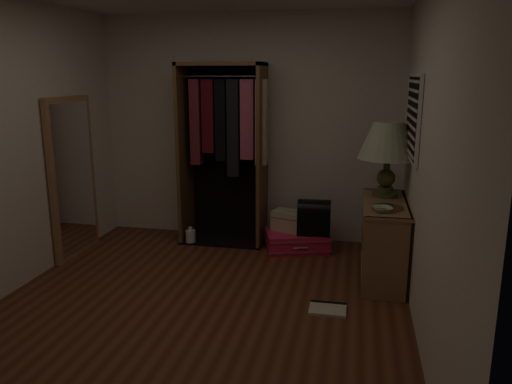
# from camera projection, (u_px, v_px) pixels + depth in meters

# --- Properties ---
(ground) EXTENTS (4.00, 4.00, 0.00)m
(ground) POSITION_uv_depth(u_px,v_px,m) (199.00, 308.00, 4.21)
(ground) COLOR #572B18
(ground) RESTS_ON ground
(room_walls) EXTENTS (3.52, 4.02, 2.60)m
(room_walls) POSITION_uv_depth(u_px,v_px,m) (204.00, 130.00, 3.89)
(room_walls) COLOR silver
(room_walls) RESTS_ON ground
(console_bookshelf) EXTENTS (0.42, 1.12, 0.75)m
(console_bookshelf) POSITION_uv_depth(u_px,v_px,m) (383.00, 237.00, 4.80)
(console_bookshelf) COLOR #8F6445
(console_bookshelf) RESTS_ON ground
(open_wardrobe) EXTENTS (0.99, 0.50, 2.05)m
(open_wardrobe) POSITION_uv_depth(u_px,v_px,m) (226.00, 138.00, 5.66)
(open_wardrobe) COLOR brown
(open_wardrobe) RESTS_ON ground
(floor_mirror) EXTENTS (0.06, 0.80, 1.70)m
(floor_mirror) POSITION_uv_depth(u_px,v_px,m) (73.00, 178.00, 5.30)
(floor_mirror) COLOR #A2724E
(floor_mirror) RESTS_ON ground
(pink_suitcase) EXTENTS (0.80, 0.67, 0.21)m
(pink_suitcase) POSITION_uv_depth(u_px,v_px,m) (297.00, 241.00, 5.59)
(pink_suitcase) COLOR #E51B4D
(pink_suitcase) RESTS_ON ground
(train_case) EXTENTS (0.39, 0.32, 0.24)m
(train_case) POSITION_uv_depth(u_px,v_px,m) (288.00, 220.00, 5.59)
(train_case) COLOR #BCB190
(train_case) RESTS_ON pink_suitcase
(black_bag) EXTENTS (0.37, 0.25, 0.39)m
(black_bag) POSITION_uv_depth(u_px,v_px,m) (314.00, 216.00, 5.44)
(black_bag) COLOR black
(black_bag) RESTS_ON pink_suitcase
(table_lamp) EXTENTS (0.69, 0.69, 0.73)m
(table_lamp) POSITION_uv_depth(u_px,v_px,m) (388.00, 142.00, 4.80)
(table_lamp) COLOR #444C24
(table_lamp) RESTS_ON console_bookshelf
(brass_tray) EXTENTS (0.31, 0.31, 0.02)m
(brass_tray) POSITION_uv_depth(u_px,v_px,m) (387.00, 208.00, 4.46)
(brass_tray) COLOR olive
(brass_tray) RESTS_ON console_bookshelf
(ceramic_bowl) EXTENTS (0.22, 0.22, 0.04)m
(ceramic_bowl) POSITION_uv_depth(u_px,v_px,m) (382.00, 209.00, 4.36)
(ceramic_bowl) COLOR #A8CAAD
(ceramic_bowl) RESTS_ON console_bookshelf
(white_jug) EXTENTS (0.13, 0.13, 0.20)m
(white_jug) POSITION_uv_depth(u_px,v_px,m) (191.00, 237.00, 5.79)
(white_jug) COLOR white
(white_jug) RESTS_ON ground
(floor_book) EXTENTS (0.31, 0.25, 0.03)m
(floor_book) POSITION_uv_depth(u_px,v_px,m) (328.00, 308.00, 4.17)
(floor_book) COLOR beige
(floor_book) RESTS_ON ground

